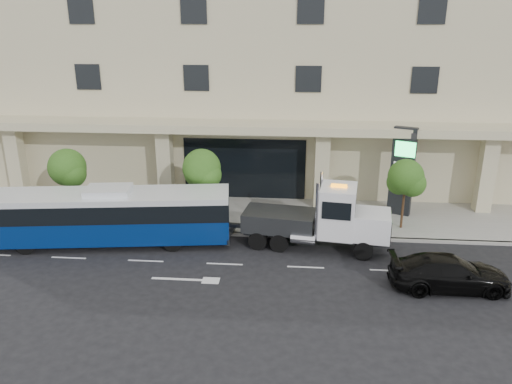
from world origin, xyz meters
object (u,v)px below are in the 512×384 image
tow_truck (322,220)px  signage_pylon (402,171)px  black_sedan (449,273)px  city_bus (111,215)px

tow_truck → signage_pylon: signage_pylon is taller
tow_truck → black_sedan: tow_truck is taller
black_sedan → tow_truck: bearing=54.0°
tow_truck → black_sedan: 6.72m
black_sedan → signage_pylon: bearing=2.2°
city_bus → tow_truck: tow_truck is taller
city_bus → signage_pylon: size_ratio=2.37×
city_bus → black_sedan: city_bus is taller
city_bus → tow_truck: 11.20m
city_bus → tow_truck: size_ratio=1.48×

